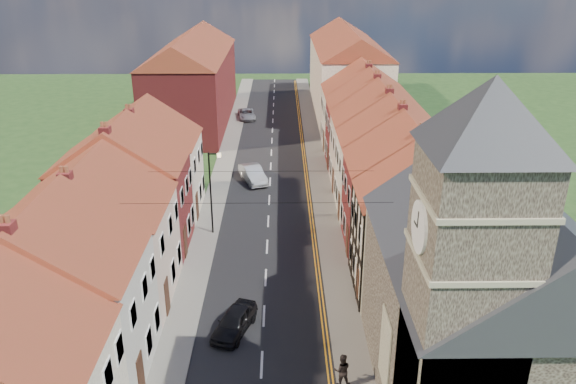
% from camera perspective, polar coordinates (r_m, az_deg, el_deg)
% --- Properties ---
extents(road, '(7.00, 90.00, 0.02)m').
position_cam_1_polar(road, '(49.30, -1.84, 1.04)').
color(road, black).
rests_on(road, ground).
extents(pavement_left, '(1.80, 90.00, 0.12)m').
position_cam_1_polar(pavement_left, '(49.56, -6.93, 1.06)').
color(pavement_left, slate).
rests_on(pavement_left, ground).
extents(pavement_right, '(1.80, 90.00, 0.12)m').
position_cam_1_polar(pavement_right, '(49.39, 3.27, 1.12)').
color(pavement_right, slate).
rests_on(pavement_right, ground).
extents(church, '(11.25, 14.25, 15.20)m').
position_cam_1_polar(church, '(24.24, 19.84, -9.33)').
color(church, black).
rests_on(church, ground).
extents(cottage_r_tudor, '(8.30, 5.20, 9.00)m').
position_cam_1_polar(cottage_r_tudor, '(32.70, 14.01, -2.83)').
color(cottage_r_tudor, white).
rests_on(cottage_r_tudor, ground).
extents(cottage_r_white_near, '(8.30, 6.00, 9.00)m').
position_cam_1_polar(cottage_r_white_near, '(37.51, 12.12, 0.72)').
color(cottage_r_white_near, maroon).
rests_on(cottage_r_white_near, ground).
extents(cottage_r_cream_mid, '(8.30, 5.20, 9.00)m').
position_cam_1_polar(cottage_r_cream_mid, '(42.45, 10.61, 3.45)').
color(cottage_r_cream_mid, white).
rests_on(cottage_r_cream_mid, ground).
extents(cottage_r_pink, '(8.30, 6.00, 9.00)m').
position_cam_1_polar(cottage_r_pink, '(47.50, 9.42, 5.60)').
color(cottage_r_pink, beige).
rests_on(cottage_r_pink, ground).
extents(cottage_r_white_far, '(8.30, 5.20, 9.00)m').
position_cam_1_polar(cottage_r_white_far, '(52.61, 8.45, 7.34)').
color(cottage_r_white_far, maroon).
rests_on(cottage_r_white_far, ground).
extents(cottage_r_cream_far, '(8.30, 6.00, 9.00)m').
position_cam_1_polar(cottage_r_cream_far, '(57.78, 7.64, 8.76)').
color(cottage_r_cream_far, white).
rests_on(cottage_r_cream_far, ground).
extents(cottage_l_cream, '(8.30, 6.30, 9.10)m').
position_cam_1_polar(cottage_l_cream, '(27.37, -23.03, -9.28)').
color(cottage_l_cream, '#ADA9A3').
rests_on(cottage_l_cream, ground).
extents(cottage_l_white, '(8.30, 6.90, 8.80)m').
position_cam_1_polar(cottage_l_white, '(32.67, -19.06, -3.67)').
color(cottage_l_white, beige).
rests_on(cottage_l_white, ground).
extents(cottage_l_brick_mid, '(8.30, 5.70, 9.10)m').
position_cam_1_polar(cottage_l_brick_mid, '(37.94, -16.42, 0.62)').
color(cottage_l_brick_mid, maroon).
rests_on(cottage_l_brick_mid, ground).
extents(cottage_l_pink, '(8.30, 6.30, 8.80)m').
position_cam_1_polar(cottage_l_pink, '(43.24, -14.49, 3.32)').
color(cottage_l_pink, white).
rests_on(cottage_l_pink, ground).
extents(block_right_far, '(8.30, 24.20, 10.50)m').
position_cam_1_polar(block_right_far, '(72.46, 6.00, 12.32)').
color(block_right_far, white).
rests_on(block_right_far, ground).
extents(block_left_far, '(8.30, 24.20, 10.50)m').
position_cam_1_polar(block_left_far, '(67.85, -9.64, 11.42)').
color(block_left_far, maroon).
rests_on(block_left_far, ground).
extents(lamppost, '(0.88, 0.15, 6.00)m').
position_cam_1_polar(lamppost, '(38.99, -7.76, 0.41)').
color(lamppost, black).
rests_on(lamppost, pavement_left).
extents(car_near, '(2.58, 3.92, 1.24)m').
position_cam_1_polar(car_near, '(30.23, -5.47, -12.95)').
color(car_near, black).
rests_on(car_near, ground).
extents(car_mid, '(2.88, 4.55, 1.42)m').
position_cam_1_polar(car_mid, '(49.21, -3.59, 1.84)').
color(car_mid, '#A3A7AB').
rests_on(car_mid, ground).
extents(car_distant, '(2.54, 4.50, 1.18)m').
position_cam_1_polar(car_distant, '(69.19, -4.22, 7.89)').
color(car_distant, '#9B9CA2').
rests_on(car_distant, ground).
extents(pedestrian_right, '(0.80, 0.63, 1.64)m').
position_cam_1_polar(pedestrian_right, '(26.76, 5.50, -17.56)').
color(pedestrian_right, black).
rests_on(pedestrian_right, pavement_right).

